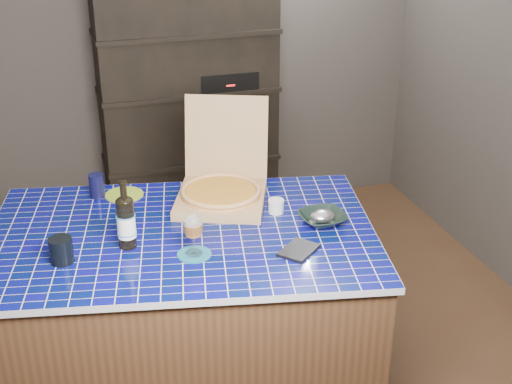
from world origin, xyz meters
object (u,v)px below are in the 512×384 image
object	(u,v)px
mead_bottle	(126,221)
bowl	(322,219)
pizza_box	(222,189)
wine_glass	(193,227)
dvd_case	(299,250)
kitchen_island	(187,319)

from	to	relation	value
mead_bottle	bowl	world-z (taller)	mead_bottle
bowl	mead_bottle	bearing A→B (deg)	176.42
bowl	pizza_box	bearing A→B (deg)	136.01
wine_glass	dvd_case	xyz separation A→B (m)	(0.44, -0.11, -0.13)
wine_glass	bowl	size ratio (longest dim) A/B	0.90
wine_glass	bowl	distance (m)	0.65
mead_bottle	wine_glass	bearing A→B (deg)	-31.69
mead_bottle	bowl	size ratio (longest dim) A/B	1.49
mead_bottle	dvd_case	world-z (taller)	mead_bottle
pizza_box	mead_bottle	size ratio (longest dim) A/B	2.02
kitchen_island	pizza_box	bearing A→B (deg)	56.83
pizza_box	mead_bottle	bearing A→B (deg)	-126.35
dvd_case	bowl	size ratio (longest dim) A/B	0.83
kitchen_island	bowl	xyz separation A→B (m)	(0.64, -0.11, 0.50)
wine_glass	mead_bottle	bearing A→B (deg)	148.31
pizza_box	wine_glass	bearing A→B (deg)	-95.77
mead_bottle	pizza_box	bearing A→B (deg)	31.80
mead_bottle	wine_glass	world-z (taller)	mead_bottle
mead_bottle	kitchen_island	bearing A→B (deg)	12.61
pizza_box	mead_bottle	xyz separation A→B (m)	(-0.51, -0.31, 0.06)
pizza_box	wine_glass	xyz separation A→B (m)	(-0.25, -0.47, 0.07)
kitchen_island	dvd_case	world-z (taller)	dvd_case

